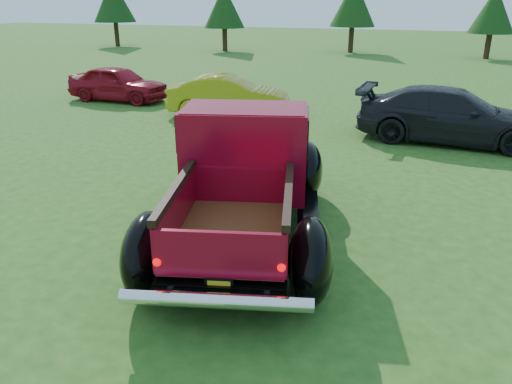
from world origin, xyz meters
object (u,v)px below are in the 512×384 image
object	(u,v)px
tree_mid_left	(353,3)
tree_mid_right	(494,10)
tree_far_west	(113,0)
show_car_grey	(451,116)
pickup_truck	(246,171)
show_car_red	(118,83)
show_car_yellow	(229,96)
tree_west	(224,7)

from	to	relation	value
tree_mid_left	tree_mid_right	world-z (taller)	tree_mid_left
tree_far_west	show_car_grey	xyz separation A→B (m)	(25.50, -22.10, -2.79)
tree_mid_left	tree_mid_right	bearing A→B (deg)	-6.34
pickup_truck	show_car_red	distance (m)	12.46
tree_mid_left	show_car_red	xyz separation A→B (m)	(-5.50, -21.05, -2.72)
show_car_yellow	show_car_grey	bearing A→B (deg)	-109.62
tree_far_west	pickup_truck	bearing A→B (deg)	-52.77
tree_west	pickup_truck	distance (m)	30.64
show_car_red	tree_mid_right	bearing A→B (deg)	-34.76
pickup_truck	show_car_red	world-z (taller)	pickup_truck
pickup_truck	show_car_red	bearing A→B (deg)	119.21
tree_west	tree_mid_left	bearing A→B (deg)	12.53
tree_mid_right	show_car_yellow	size ratio (longest dim) A/B	1.09
tree_west	tree_mid_left	xyz separation A→B (m)	(9.00, 2.00, 0.27)
tree_west	tree_mid_right	bearing A→B (deg)	3.18
tree_west	tree_mid_left	size ratio (longest dim) A/B	0.92
pickup_truck	show_car_grey	world-z (taller)	pickup_truck
show_car_grey	pickup_truck	bearing A→B (deg)	157.36
show_car_red	pickup_truck	bearing A→B (deg)	-135.30
pickup_truck	show_car_yellow	distance (m)	8.80
pickup_truck	tree_far_west	bearing A→B (deg)	112.84
tree_mid_left	tree_mid_right	xyz separation A→B (m)	(9.00, -1.00, -0.41)
tree_mid_left	show_car_grey	size ratio (longest dim) A/B	0.99
tree_far_west	tree_mid_right	distance (m)	28.01
tree_west	show_car_yellow	size ratio (longest dim) A/B	1.14
tree_far_west	show_car_yellow	size ratio (longest dim) A/B	1.29
tree_mid_left	show_car_grey	world-z (taller)	tree_mid_left
tree_mid_left	pickup_truck	distance (m)	30.32
tree_west	show_car_yellow	world-z (taller)	tree_west
tree_west	tree_mid_right	size ratio (longest dim) A/B	1.05
show_car_red	tree_far_west	bearing A→B (deg)	35.06
tree_west	show_car_yellow	distance (m)	21.91
tree_west	tree_mid_right	xyz separation A→B (m)	(18.00, 1.00, -0.14)
show_car_grey	tree_mid_right	bearing A→B (deg)	-3.02
tree_far_west	show_car_yellow	world-z (taller)	tree_far_west
tree_mid_right	show_car_yellow	distance (m)	23.20
show_car_red	show_car_grey	bearing A→B (deg)	-98.58
tree_mid_left	tree_west	bearing A→B (deg)	-167.47
tree_mid_right	pickup_truck	bearing A→B (deg)	-101.49
pickup_truck	tree_west	bearing A→B (deg)	98.92
tree_west	pickup_truck	bearing A→B (deg)	-66.70
tree_west	show_car_grey	distance (m)	26.29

